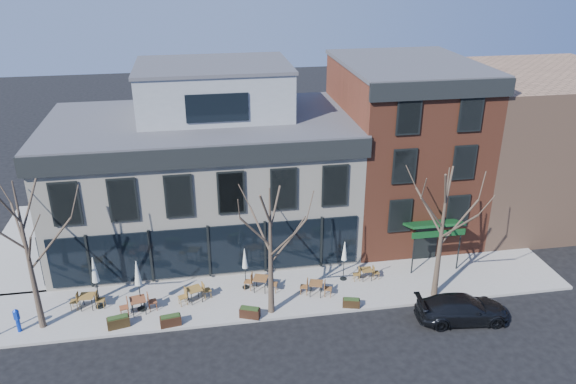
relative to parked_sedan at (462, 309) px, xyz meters
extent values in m
plane|color=black|center=(-12.55, 6.08, -0.69)|extent=(120.00, 120.00, 0.00)
cube|color=gray|center=(-9.30, 3.93, -0.61)|extent=(33.50, 4.70, 0.15)
cube|color=gray|center=(-23.80, 12.08, -0.61)|extent=(4.50, 12.00, 0.15)
cube|color=beige|center=(-12.55, 11.08, 3.31)|extent=(18.00, 10.00, 8.00)
cube|color=#47474C|center=(-12.55, 11.08, 7.36)|extent=(18.30, 10.30, 0.30)
cube|color=black|center=(-12.55, 5.96, 6.86)|extent=(18.30, 0.25, 1.10)
cube|color=black|center=(-21.67, 11.08, 6.86)|extent=(0.25, 10.30, 1.10)
cube|color=black|center=(-12.55, 6.02, 1.21)|extent=(17.20, 0.12, 3.00)
cube|color=black|center=(-21.61, 10.08, 1.21)|extent=(0.12, 7.50, 3.00)
cube|color=gray|center=(-11.55, 12.08, 8.91)|extent=(9.00, 6.50, 3.00)
cube|color=brown|center=(0.45, 11.08, 4.81)|extent=(8.00, 10.00, 11.00)
cube|color=#47474C|center=(0.45, 11.08, 10.36)|extent=(8.20, 10.20, 0.25)
cube|color=black|center=(0.45, 5.96, 9.91)|extent=(8.20, 0.25, 1.00)
cube|color=#0D3A16|center=(0.45, 5.23, 2.21)|extent=(3.20, 1.66, 0.67)
cube|color=black|center=(0.45, 6.03, 0.56)|extent=(1.40, 0.10, 2.50)
cube|color=#8C664C|center=(10.45, 12.08, 4.31)|extent=(12.00, 12.00, 10.00)
cone|color=#382B21|center=(-21.05, 2.88, 3.42)|extent=(0.34, 0.34, 7.92)
cylinder|color=#382B21|center=(-19.99, 3.06, 3.99)|extent=(2.23, 0.50, 2.48)
cylinder|color=#382B21|center=(-21.51, 3.84, 4.45)|extent=(1.03, 2.05, 2.14)
cylinder|color=#382B21|center=(-21.90, 2.57, 4.96)|extent=(1.80, 0.75, 2.21)
cylinder|color=#382B21|center=(-20.60, 1.91, 4.36)|extent=(1.03, 2.04, 2.28)
cone|color=#382B21|center=(-9.55, 2.18, 2.98)|extent=(0.34, 0.34, 7.04)
cylinder|color=#382B21|center=(-8.60, 2.34, 3.49)|extent=(2.00, 0.46, 2.21)
cylinder|color=#382B21|center=(-9.96, 3.04, 3.90)|extent=(0.93, 1.84, 1.91)
cylinder|color=#382B21|center=(-10.30, 1.90, 4.35)|extent=(1.61, 0.68, 1.97)
cylinder|color=#382B21|center=(-9.15, 1.32, 3.82)|extent=(0.93, 1.83, 2.03)
cone|color=#382B21|center=(-0.55, 2.18, 3.20)|extent=(0.34, 0.34, 7.48)
cylinder|color=#382B21|center=(0.45, 2.35, 3.74)|extent=(2.12, 0.48, 2.35)
cylinder|color=#382B21|center=(-0.98, 3.09, 4.18)|extent=(0.98, 1.94, 2.03)
cylinder|color=#382B21|center=(-1.35, 1.89, 4.66)|extent=(1.71, 0.71, 2.09)
cylinder|color=#382B21|center=(-0.13, 1.27, 4.09)|extent=(0.98, 1.94, 2.16)
imported|color=black|center=(0.00, 0.00, 0.00)|extent=(4.90, 2.36, 1.38)
cylinder|color=#0C2B9D|center=(-22.10, 2.66, -0.18)|extent=(0.20, 0.20, 0.71)
cube|color=#0C2B9D|center=(-22.10, 2.66, 0.42)|extent=(0.27, 0.25, 0.51)
cone|color=#0C2B9D|center=(-22.10, 2.66, 0.73)|extent=(0.26, 0.26, 0.12)
cube|color=brown|center=(-19.03, 4.11, 0.21)|extent=(0.77, 0.77, 0.04)
cylinder|color=black|center=(-19.34, 3.84, -0.17)|extent=(0.04, 0.04, 0.74)
cylinder|color=black|center=(-18.77, 3.80, -0.17)|extent=(0.04, 0.04, 0.74)
cylinder|color=black|center=(-19.30, 4.42, -0.17)|extent=(0.04, 0.04, 0.74)
cylinder|color=black|center=(-18.72, 4.37, -0.17)|extent=(0.04, 0.04, 0.74)
cube|color=brown|center=(-16.37, 3.24, 0.27)|extent=(0.92, 0.92, 0.04)
cylinder|color=black|center=(-16.61, 2.87, -0.14)|extent=(0.04, 0.04, 0.80)
cylinder|color=black|center=(-16.00, 3.01, -0.14)|extent=(0.04, 0.04, 0.80)
cylinder|color=black|center=(-16.74, 3.48, -0.14)|extent=(0.04, 0.04, 0.80)
cylinder|color=black|center=(-16.13, 3.61, -0.14)|extent=(0.04, 0.04, 0.80)
cube|color=brown|center=(-13.46, 3.80, 0.23)|extent=(0.93, 0.93, 0.04)
cylinder|color=black|center=(-13.64, 3.43, -0.16)|extent=(0.04, 0.04, 0.75)
cylinder|color=black|center=(-13.09, 3.62, -0.16)|extent=(0.04, 0.04, 0.75)
cylinder|color=black|center=(-13.83, 3.98, -0.16)|extent=(0.04, 0.04, 0.75)
cylinder|color=black|center=(-13.28, 4.18, -0.16)|extent=(0.04, 0.04, 0.75)
cube|color=brown|center=(-9.85, 4.23, 0.25)|extent=(0.97, 0.97, 0.04)
cylinder|color=black|center=(-10.24, 4.05, -0.15)|extent=(0.04, 0.04, 0.78)
cylinder|color=black|center=(-9.67, 3.84, -0.15)|extent=(0.04, 0.04, 0.78)
cylinder|color=black|center=(-10.04, 4.62, -0.15)|extent=(0.04, 0.04, 0.78)
cylinder|color=black|center=(-9.46, 4.41, -0.15)|extent=(0.04, 0.04, 0.78)
cube|color=brown|center=(-6.93, 3.29, 0.20)|extent=(0.90, 0.90, 0.04)
cylinder|color=black|center=(-7.29, 3.11, -0.17)|extent=(0.04, 0.04, 0.73)
cylinder|color=black|center=(-6.75, 2.93, -0.17)|extent=(0.04, 0.04, 0.73)
cylinder|color=black|center=(-7.11, 3.65, -0.17)|extent=(0.04, 0.04, 0.73)
cylinder|color=black|center=(-6.57, 3.47, -0.17)|extent=(0.04, 0.04, 0.73)
cube|color=brown|center=(-3.77, 4.31, 0.11)|extent=(0.63, 0.63, 0.04)
cylinder|color=black|center=(-4.02, 4.07, -0.22)|extent=(0.04, 0.04, 0.64)
cylinder|color=black|center=(-3.52, 4.06, -0.22)|extent=(0.04, 0.04, 0.64)
cylinder|color=black|center=(-4.01, 4.56, -0.22)|extent=(0.04, 0.04, 0.64)
cylinder|color=black|center=(-3.52, 4.56, -0.22)|extent=(0.04, 0.04, 0.64)
cylinder|color=black|center=(-18.45, 4.12, -0.51)|extent=(0.48, 0.48, 0.07)
cylinder|color=black|center=(-18.45, 4.12, 0.66)|extent=(0.05, 0.05, 2.41)
cone|color=beige|center=(-18.45, 4.12, 1.76)|extent=(0.39, 0.39, 1.42)
cylinder|color=black|center=(-16.25, 3.50, -0.51)|extent=(0.47, 0.47, 0.06)
cylinder|color=black|center=(-16.25, 3.50, 0.64)|extent=(0.05, 0.05, 2.35)
cone|color=beige|center=(-16.25, 3.50, 1.71)|extent=(0.38, 0.38, 1.39)
cylinder|color=black|center=(-10.65, 4.62, -0.51)|extent=(0.40, 0.40, 0.05)
cylinder|color=black|center=(-10.65, 4.62, 0.46)|extent=(0.05, 0.05, 1.99)
cone|color=beige|center=(-10.65, 4.62, 1.36)|extent=(0.33, 0.33, 1.18)
cylinder|color=black|center=(-5.05, 4.55, -0.51)|extent=(0.39, 0.39, 0.05)
cylinder|color=black|center=(-5.05, 4.55, 0.44)|extent=(0.04, 0.04, 1.95)
cone|color=silver|center=(-5.05, 4.55, 1.32)|extent=(0.32, 0.32, 1.15)
cube|color=black|center=(-17.29, 2.19, -0.27)|extent=(1.16, 0.66, 0.54)
cube|color=#1E3314|center=(-17.29, 2.19, 0.03)|extent=(1.03, 0.55, 0.09)
cube|color=black|center=(-14.71, 1.88, -0.28)|extent=(1.09, 0.57, 0.52)
cube|color=#1E3314|center=(-14.71, 1.88, 0.00)|extent=(0.98, 0.47, 0.08)
cube|color=black|center=(-10.71, 1.88, -0.28)|extent=(1.11, 0.76, 0.52)
cube|color=#1E3314|center=(-10.71, 1.88, 0.00)|extent=(0.99, 0.65, 0.08)
cube|color=black|center=(-5.33, 1.88, -0.31)|extent=(0.96, 0.58, 0.45)
cube|color=#1E3314|center=(-5.33, 1.88, -0.07)|extent=(0.86, 0.49, 0.07)
camera|label=1|loc=(-12.80, -21.97, 16.99)|focal=35.00mm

